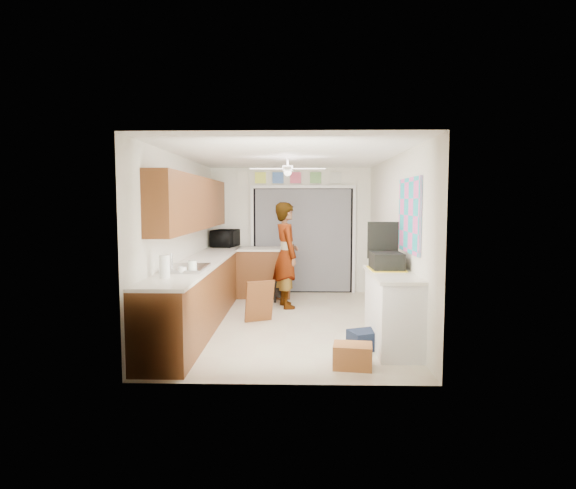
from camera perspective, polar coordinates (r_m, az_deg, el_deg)
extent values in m
plane|color=beige|center=(7.39, -0.08, -9.20)|extent=(5.00, 5.00, 0.00)
plane|color=white|center=(7.19, -0.08, 10.49)|extent=(5.00, 5.00, 0.00)
plane|color=white|center=(9.68, 0.30, 1.68)|extent=(3.20, 0.00, 3.20)
plane|color=white|center=(4.70, -0.86, -1.90)|extent=(3.20, 0.00, 3.20)
plane|color=white|center=(7.40, -12.56, 0.53)|extent=(0.00, 5.00, 5.00)
plane|color=white|center=(7.32, 12.55, 0.48)|extent=(0.00, 5.00, 5.00)
cube|color=brown|center=(7.44, -10.19, -5.63)|extent=(0.60, 4.80, 0.90)
cube|color=white|center=(7.36, -10.17, -2.04)|extent=(0.62, 4.80, 0.04)
cube|color=brown|center=(7.53, -11.09, 4.82)|extent=(0.32, 4.00, 0.80)
cube|color=silver|center=(6.39, -11.97, -2.82)|extent=(0.50, 0.76, 0.06)
cylinder|color=silver|center=(6.42, -13.64, -1.96)|extent=(0.03, 0.03, 0.22)
cube|color=brown|center=(9.28, -2.85, -3.43)|extent=(1.00, 0.60, 0.90)
cube|color=white|center=(9.23, -2.86, -0.54)|extent=(1.04, 0.64, 0.04)
cube|color=black|center=(9.66, 1.78, 0.49)|extent=(2.00, 0.06, 2.10)
cube|color=slate|center=(9.62, 1.78, 0.47)|extent=(1.90, 0.03, 2.05)
cube|color=white|center=(9.68, -4.27, 0.48)|extent=(0.06, 0.04, 2.10)
cube|color=white|center=(9.69, 7.83, 0.46)|extent=(0.06, 0.04, 2.10)
cube|color=white|center=(9.60, 1.80, 6.85)|extent=(2.10, 0.04, 0.06)
cube|color=#E8FA53|center=(9.67, -3.29, 7.90)|extent=(0.22, 0.02, 0.22)
cube|color=#4872C2|center=(9.65, -1.20, 7.91)|extent=(0.22, 0.02, 0.22)
cube|color=#DC5271|center=(9.64, 0.90, 7.91)|extent=(0.22, 0.02, 0.22)
cube|color=#6FA55E|center=(9.64, 3.30, 7.91)|extent=(0.22, 0.02, 0.22)
cube|color=beige|center=(9.67, 5.70, 7.88)|extent=(0.22, 0.02, 0.22)
cube|color=silver|center=(9.71, -5.37, 7.87)|extent=(0.22, 0.02, 0.26)
cube|color=white|center=(6.22, 12.27, -7.77)|extent=(0.50, 1.40, 0.90)
cube|color=white|center=(6.13, 12.26, -3.48)|extent=(0.54, 1.44, 0.04)
cube|color=#EB56AC|center=(6.32, 14.19, 3.37)|extent=(0.03, 1.15, 0.95)
cube|color=white|center=(7.38, -0.04, 8.95)|extent=(1.14, 1.14, 0.24)
imported|color=black|center=(9.55, -7.42, 0.74)|extent=(0.52, 0.68, 0.34)
imported|color=white|center=(6.06, -12.43, -2.99)|extent=(0.13, 0.13, 0.09)
cylinder|color=silver|center=(6.08, -11.27, -2.61)|extent=(0.14, 0.14, 0.16)
cylinder|color=white|center=(5.77, -14.42, -2.53)|extent=(0.16, 0.16, 0.26)
cube|color=black|center=(6.42, 11.58, -1.91)|extent=(0.39, 0.52, 0.22)
cube|color=yellow|center=(6.43, 11.56, -2.89)|extent=(0.45, 0.58, 0.02)
cube|color=black|center=(6.68, 11.18, 0.52)|extent=(0.42, 0.03, 0.50)
cube|color=#9A5730|center=(5.47, 7.67, -12.96)|extent=(0.46, 0.37, 0.26)
cube|color=#131C30|center=(6.15, 9.13, -11.09)|extent=(0.47, 0.43, 0.23)
cube|color=brown|center=(7.32, -3.39, -6.73)|extent=(0.46, 0.33, 0.64)
imported|color=white|center=(8.28, -0.21, -1.25)|extent=(0.61, 0.76, 1.82)
cube|color=black|center=(8.86, -1.15, -5.40)|extent=(0.28, 0.55, 0.42)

